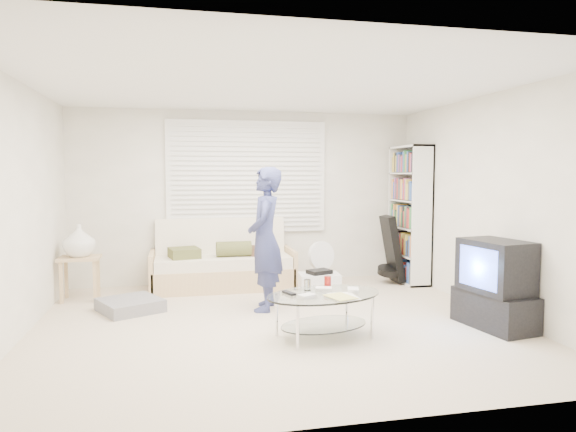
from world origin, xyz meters
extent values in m
plane|color=#C6B49A|center=(0.00, 0.00, 0.00)|extent=(5.00, 5.00, 0.00)
cube|color=beige|center=(0.00, 2.25, 1.25)|extent=(5.00, 0.02, 2.50)
cube|color=beige|center=(0.00, -2.25, 1.25)|extent=(5.00, 0.02, 2.50)
cube|color=beige|center=(-2.50, 0.00, 1.25)|extent=(0.02, 4.50, 2.50)
cube|color=beige|center=(2.50, 0.00, 1.25)|extent=(0.02, 4.50, 2.50)
cube|color=white|center=(0.00, 0.00, 2.50)|extent=(5.00, 4.50, 0.02)
cube|color=white|center=(0.00, 2.22, 1.55)|extent=(2.32, 0.06, 1.62)
cube|color=black|center=(0.00, 2.21, 1.55)|extent=(2.20, 0.01, 1.50)
cube|color=silver|center=(0.00, 2.18, 1.55)|extent=(2.16, 0.04, 1.50)
cube|color=silver|center=(0.00, 2.20, 1.55)|extent=(2.32, 0.08, 1.62)
cube|color=tan|center=(-0.40, 1.83, 0.15)|extent=(1.91, 0.76, 0.31)
cube|color=#F4E5CC|center=(-0.40, 1.81, 0.38)|extent=(1.83, 0.71, 0.15)
cube|color=#F4E5CC|center=(-0.40, 2.14, 0.67)|extent=(1.83, 0.21, 0.59)
cube|color=tan|center=(-1.35, 1.83, 0.27)|extent=(0.06, 0.76, 0.53)
cube|color=tan|center=(0.55, 1.83, 0.27)|extent=(0.06, 0.76, 0.53)
cube|color=brown|center=(-0.92, 1.78, 0.52)|extent=(0.45, 0.45, 0.13)
cylinder|color=brown|center=(-0.26, 1.75, 0.56)|extent=(0.48, 0.21, 0.21)
cube|color=#483524|center=(0.17, 1.81, 0.52)|extent=(0.40, 0.40, 0.11)
cube|color=slate|center=(-1.56, 0.87, 0.07)|extent=(0.84, 0.84, 0.14)
cube|color=tan|center=(-2.22, 1.55, 0.54)|extent=(0.49, 0.39, 0.04)
cube|color=tan|center=(-2.42, 1.41, 0.26)|extent=(0.04, 0.04, 0.53)
cube|color=tan|center=(-2.02, 1.41, 0.26)|extent=(0.04, 0.04, 0.53)
cube|color=tan|center=(-2.42, 1.70, 0.26)|extent=(0.04, 0.04, 0.53)
cube|color=tan|center=(-2.02, 1.70, 0.26)|extent=(0.04, 0.04, 0.53)
imported|color=white|center=(-2.22, 1.55, 0.76)|extent=(0.39, 0.39, 0.41)
cube|color=white|center=(2.33, 1.72, 1.00)|extent=(0.32, 0.84, 2.00)
cube|color=black|center=(2.04, 1.66, 0.51)|extent=(0.29, 0.35, 0.97)
cylinder|color=black|center=(2.00, 1.66, 0.18)|extent=(0.35, 0.36, 0.16)
cylinder|color=white|center=(0.94, 1.54, 0.02)|extent=(0.27, 0.27, 0.03)
cylinder|color=white|center=(0.94, 1.54, 0.19)|extent=(0.04, 0.04, 0.34)
cylinder|color=white|center=(0.94, 1.54, 0.47)|extent=(0.41, 0.25, 0.40)
cylinder|color=white|center=(0.94, 1.54, 0.47)|extent=(0.12, 0.09, 0.10)
cube|color=white|center=(0.77, 1.06, 0.15)|extent=(0.55, 0.41, 0.31)
cube|color=black|center=(0.77, 1.06, 0.33)|extent=(0.34, 0.29, 0.05)
cube|color=black|center=(2.20, -0.58, 0.19)|extent=(0.58, 0.90, 0.37)
cube|color=black|center=(2.20, -0.58, 0.64)|extent=(0.57, 0.76, 0.54)
cube|color=#5671F6|center=(1.98, -0.62, 0.64)|extent=(0.11, 0.53, 0.41)
ellipsoid|color=silver|center=(0.38, -0.53, 0.42)|extent=(1.30, 0.99, 0.02)
ellipsoid|color=silver|center=(0.38, -0.53, 0.13)|extent=(1.00, 0.76, 0.01)
cylinder|color=silver|center=(0.04, -0.85, 0.20)|extent=(0.03, 0.03, 0.41)
cylinder|color=silver|center=(0.82, -0.66, 0.20)|extent=(0.03, 0.03, 0.41)
cylinder|color=silver|center=(-0.07, -0.39, 0.20)|extent=(0.03, 0.03, 0.41)
cylinder|color=silver|center=(0.72, -0.21, 0.20)|extent=(0.03, 0.03, 0.41)
cube|color=white|center=(0.17, -0.67, 0.45)|extent=(0.19, 0.17, 0.04)
cube|color=white|center=(0.41, -0.41, 0.45)|extent=(0.18, 0.15, 0.04)
cube|color=white|center=(0.68, -0.51, 0.45)|extent=(0.15, 0.18, 0.04)
cylinder|color=silver|center=(0.25, -0.36, 0.49)|extent=(0.07, 0.07, 0.11)
cylinder|color=red|center=(0.48, -0.29, 0.49)|extent=(0.07, 0.07, 0.12)
cube|color=black|center=(0.04, -0.48, 0.44)|extent=(0.11, 0.19, 0.02)
cube|color=white|center=(0.52, -0.69, 0.44)|extent=(0.24, 0.32, 0.01)
cube|color=#C2BC60|center=(0.48, -0.72, 0.44)|extent=(0.29, 0.34, 0.01)
imported|color=navy|center=(-0.01, 0.62, 0.84)|extent=(0.55, 0.69, 1.67)
camera|label=1|loc=(-0.99, -5.24, 1.59)|focal=32.00mm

